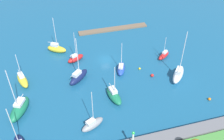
{
  "coord_description": "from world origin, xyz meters",
  "views": [
    {
      "loc": [
        13.88,
        57.28,
        43.22
      ],
      "look_at": [
        0.0,
        7.0,
        1.5
      ],
      "focal_mm": 40.42,
      "sensor_mm": 36.0,
      "label": 1
    }
  ],
  "objects": [
    {
      "name": "sailboat_green_east_end",
      "position": [
        23.55,
        14.62,
        1.33
      ],
      "size": [
        5.78,
        8.12,
        12.56
      ],
      "rotation": [
        0.0,
        0.0,
        1.13
      ],
      "color": "#19724C",
      "rests_on": "water"
    },
    {
      "name": "mooring_buoy_orange",
      "position": [
        -19.83,
        22.49,
        0.35
      ],
      "size": [
        0.7,
        0.7,
        0.7
      ],
      "primitive_type": "sphere",
      "color": "orange",
      "rests_on": "water"
    },
    {
      "name": "mooring_buoy_yellow",
      "position": [
        -7.88,
        6.98,
        0.3
      ],
      "size": [
        0.61,
        0.61,
        0.61
      ],
      "primitive_type": "sphere",
      "color": "yellow",
      "rests_on": "water"
    },
    {
      "name": "mooring_buoy_red",
      "position": [
        -10.04,
        10.76,
        0.43
      ],
      "size": [
        0.85,
        0.85,
        0.85
      ],
      "primitive_type": "sphere",
      "color": "red",
      "rests_on": "water"
    },
    {
      "name": "sailboat_gray_far_south",
      "position": [
        8.7,
        22.98,
        0.99
      ],
      "size": [
        5.69,
        4.03,
        10.15
      ],
      "rotation": [
        0.0,
        0.0,
        3.59
      ],
      "color": "gray",
      "rests_on": "water"
    },
    {
      "name": "sailboat_green_lone_north",
      "position": [
        1.99,
        15.85,
        1.08
      ],
      "size": [
        3.45,
        6.86,
        9.76
      ],
      "rotation": [
        0.0,
        0.0,
        1.75
      ],
      "color": "#19724C",
      "rests_on": "water"
    },
    {
      "name": "water",
      "position": [
        0.0,
        0.0,
        0.0
      ],
      "size": [
        160.0,
        160.0,
        0.0
      ],
      "primitive_type": "plane",
      "color": "#19567F",
      "rests_on": "ground"
    },
    {
      "name": "sailboat_blue_by_breakwater",
      "position": [
        -2.73,
        6.36,
        0.99
      ],
      "size": [
        3.95,
        6.04,
        8.8
      ],
      "rotation": [
        0.0,
        0.0,
        4.33
      ],
      "color": "#2347B2",
      "rests_on": "water"
    },
    {
      "name": "sailboat_yellow_west_end",
      "position": [
        13.16,
        -7.65,
        1.2
      ],
      "size": [
        6.15,
        4.8,
        11.35
      ],
      "rotation": [
        0.0,
        0.0,
        2.6
      ],
      "color": "yellow",
      "rests_on": "water"
    },
    {
      "name": "sailboat_red_mid_basin",
      "position": [
        -16.58,
        3.62,
        0.84
      ],
      "size": [
        4.86,
        3.94,
        7.04
      ],
      "rotation": [
        0.0,
        0.0,
        0.59
      ],
      "color": "red",
      "rests_on": "water"
    },
    {
      "name": "sailboat_white_along_channel",
      "position": [
        -16.19,
        13.21,
        1.48
      ],
      "size": [
        6.39,
        6.9,
        13.85
      ],
      "rotation": [
        0.0,
        0.0,
        4.0
      ],
      "color": "white",
      "rests_on": "water"
    },
    {
      "name": "harbor_beacon",
      "position": [
        2.31,
        30.27,
        3.71
      ],
      "size": [
        0.56,
        0.56,
        3.73
      ],
      "color": "silver",
      "rests_on": "breakwater"
    },
    {
      "name": "sailboat_navy_outer_mooring",
      "position": [
        8.97,
        7.08,
        1.3
      ],
      "size": [
        6.38,
        6.18,
        12.5
      ],
      "rotation": [
        0.0,
        0.0,
        3.9
      ],
      "color": "#141E4C",
      "rests_on": "water"
    },
    {
      "name": "pier_dock",
      "position": [
        -6.77,
        -16.12,
        0.26
      ],
      "size": [
        23.81,
        2.44,
        0.52
      ],
      "primitive_type": "cube",
      "color": "brown",
      "rests_on": "ground"
    },
    {
      "name": "sailboat_red_near_pier",
      "position": [
        8.42,
        -1.61,
        0.96
      ],
      "size": [
        5.43,
        3.96,
        9.2
      ],
      "rotation": [
        0.0,
        0.0,
        3.61
      ],
      "color": "red",
      "rests_on": "water"
    },
    {
      "name": "sailboat_yellow_off_beacon",
      "position": [
        22.99,
        4.38,
        1.13
      ],
      "size": [
        3.82,
        6.56,
        9.19
      ],
      "rotation": [
        0.0,
        0.0,
        1.88
      ],
      "color": "yellow",
      "rests_on": "water"
    }
  ]
}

